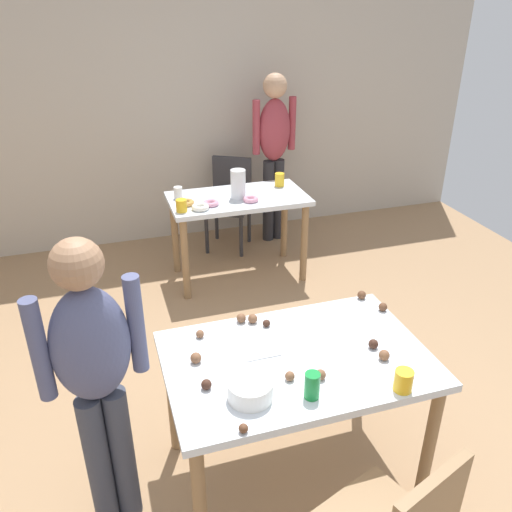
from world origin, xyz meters
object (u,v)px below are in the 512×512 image
(person_adult_far, at_px, (274,144))
(mixing_bowl, at_px, (250,390))
(pitcher_far, at_px, (238,184))
(dining_table_near, at_px, (296,373))
(chair_far_table, at_px, (230,198))
(person_girl_near, at_px, (95,371))
(dining_table_far, at_px, (238,210))
(soda_can, at_px, (313,385))

(person_adult_far, distance_m, mixing_bowl, 3.23)
(person_adult_far, relative_size, pitcher_far, 6.85)
(dining_table_near, bearing_deg, mixing_bowl, -145.57)
(pitcher_far, bearing_deg, mixing_bowl, -104.64)
(chair_far_table, xyz_separation_m, mixing_bowl, (-0.71, -3.00, 0.30))
(person_girl_near, xyz_separation_m, pitcher_far, (1.22, 2.13, -0.02))
(chair_far_table, bearing_deg, person_adult_far, 0.65)
(dining_table_far, distance_m, chair_far_table, 0.67)
(soda_can, bearing_deg, chair_far_table, 81.59)
(chair_far_table, bearing_deg, mixing_bowl, -103.27)
(person_adult_far, height_order, pitcher_far, person_adult_far)
(mixing_bowl, bearing_deg, dining_table_near, 34.43)
(person_adult_far, xyz_separation_m, mixing_bowl, (-1.16, -3.01, -0.20))
(mixing_bowl, distance_m, pitcher_far, 2.40)
(dining_table_near, xyz_separation_m, mixing_bowl, (-0.29, -0.20, 0.14))
(soda_can, xyz_separation_m, pitcher_far, (0.35, 2.40, 0.06))
(person_girl_near, bearing_deg, person_adult_far, 57.84)
(dining_table_far, bearing_deg, person_girl_near, -119.52)
(person_girl_near, bearing_deg, dining_table_far, 60.48)
(dining_table_near, distance_m, chair_far_table, 2.84)
(dining_table_far, bearing_deg, soda_can, -98.38)
(dining_table_near, height_order, person_girl_near, person_girl_near)
(person_adult_far, bearing_deg, chair_far_table, -179.35)
(dining_table_near, bearing_deg, person_adult_far, 72.84)
(mixing_bowl, height_order, pitcher_far, pitcher_far)
(dining_table_near, relative_size, soda_can, 10.16)
(person_girl_near, distance_m, person_adult_far, 3.32)
(person_girl_near, distance_m, soda_can, 0.91)
(dining_table_near, relative_size, pitcher_far, 5.21)
(chair_far_table, bearing_deg, soda_can, -98.41)
(chair_far_table, xyz_separation_m, person_adult_far, (0.45, 0.01, 0.49))
(dining_table_near, bearing_deg, person_girl_near, -179.85)
(dining_table_far, height_order, chair_far_table, chair_far_table)
(person_girl_near, relative_size, person_adult_far, 0.91)
(mixing_bowl, bearing_deg, person_adult_far, 68.94)
(soda_can, bearing_deg, person_girl_near, 162.55)
(person_adult_far, bearing_deg, person_girl_near, -122.16)
(chair_far_table, relative_size, soda_can, 7.13)
(chair_far_table, bearing_deg, person_girl_near, -115.15)
(chair_far_table, distance_m, person_adult_far, 0.67)
(dining_table_far, distance_m, mixing_bowl, 2.43)
(chair_far_table, distance_m, soda_can, 3.13)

